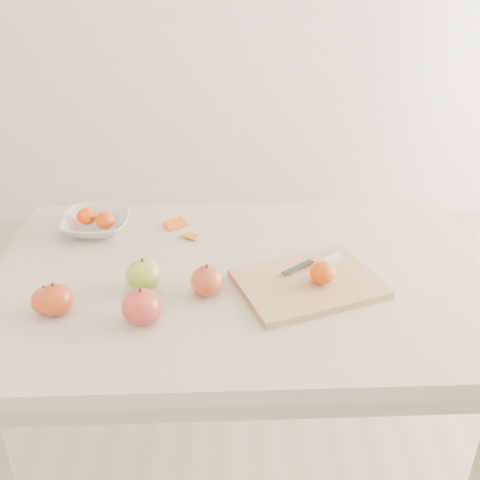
{
  "coord_description": "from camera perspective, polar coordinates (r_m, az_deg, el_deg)",
  "views": [
    {
      "loc": [
        -0.05,
        -1.24,
        1.55
      ],
      "look_at": [
        0.0,
        0.05,
        0.82
      ],
      "focal_mm": 45.0,
      "sensor_mm": 36.0,
      "label": 1
    }
  ],
  "objects": [
    {
      "name": "ground",
      "position": [
        1.99,
        0.06,
        -21.82
      ],
      "size": [
        3.5,
        3.5,
        0.0
      ],
      "primitive_type": "plane",
      "color": "#C6B293",
      "rests_on": "ground"
    },
    {
      "name": "table",
      "position": [
        1.53,
        0.07,
        -6.43
      ],
      "size": [
        1.2,
        0.8,
        0.75
      ],
      "color": "beige",
      "rests_on": "ground"
    },
    {
      "name": "cutting_board",
      "position": [
        1.44,
        6.51,
        -4.12
      ],
      "size": [
        0.38,
        0.33,
        0.02
      ],
      "primitive_type": "cube",
      "rotation": [
        0.0,
        0.0,
        0.34
      ],
      "color": "tan",
      "rests_on": "table"
    },
    {
      "name": "board_tangerine",
      "position": [
        1.41,
        7.85,
        -3.08
      ],
      "size": [
        0.06,
        0.06,
        0.05
      ],
      "primitive_type": "ellipsoid",
      "color": "#D95007",
      "rests_on": "cutting_board"
    },
    {
      "name": "fruit_bowl",
      "position": [
        1.71,
        -13.51,
        1.54
      ],
      "size": [
        0.19,
        0.19,
        0.05
      ],
      "primitive_type": "imported",
      "color": "silver",
      "rests_on": "table"
    },
    {
      "name": "bowl_tangerine_near",
      "position": [
        1.71,
        -14.34,
        2.22
      ],
      "size": [
        0.05,
        0.05,
        0.05
      ],
      "primitive_type": "ellipsoid",
      "color": "#E25007",
      "rests_on": "fruit_bowl"
    },
    {
      "name": "bowl_tangerine_far",
      "position": [
        1.68,
        -12.66,
        1.87
      ],
      "size": [
        0.05,
        0.05,
        0.05
      ],
      "primitive_type": "ellipsoid",
      "color": "#E74908",
      "rests_on": "fruit_bowl"
    },
    {
      "name": "orange_peel_a",
      "position": [
        1.7,
        -6.13,
        1.39
      ],
      "size": [
        0.07,
        0.07,
        0.01
      ],
      "primitive_type": "cube",
      "rotation": [
        0.21,
        0.0,
        0.59
      ],
      "color": "#CD4B0E",
      "rests_on": "table"
    },
    {
      "name": "orange_peel_b",
      "position": [
        1.64,
        -4.65,
        0.3
      ],
      "size": [
        0.06,
        0.05,
        0.01
      ],
      "primitive_type": "cube",
      "rotation": [
        -0.14,
        0.0,
        -0.57
      ],
      "color": "#CF5E0E",
      "rests_on": "table"
    },
    {
      "name": "paring_knife",
      "position": [
        1.49,
        7.94,
        -2.06
      ],
      "size": [
        0.16,
        0.09,
        0.01
      ],
      "color": "silver",
      "rests_on": "cutting_board"
    },
    {
      "name": "apple_green",
      "position": [
        1.42,
        -9.13,
        -3.32
      ],
      "size": [
        0.08,
        0.08,
        0.07
      ],
      "primitive_type": "ellipsoid",
      "color": "#689F27",
      "rests_on": "table"
    },
    {
      "name": "apple_red_c",
      "position": [
        1.32,
        -9.29,
        -6.26
      ],
      "size": [
        0.09,
        0.09,
        0.08
      ],
      "primitive_type": "ellipsoid",
      "color": "#A31923",
      "rests_on": "table"
    },
    {
      "name": "apple_red_b",
      "position": [
        1.39,
        -17.1,
        -5.43
      ],
      "size": [
        0.08,
        0.08,
        0.07
      ],
      "primitive_type": "ellipsoid",
      "color": "maroon",
      "rests_on": "table"
    },
    {
      "name": "apple_red_d",
      "position": [
        1.4,
        -17.9,
        -5.46
      ],
      "size": [
        0.07,
        0.07,
        0.06
      ],
      "primitive_type": "ellipsoid",
      "color": "#9C0E06",
      "rests_on": "table"
    },
    {
      "name": "apple_red_e",
      "position": [
        1.39,
        -3.1,
        -3.87
      ],
      "size": [
        0.08,
        0.08,
        0.07
      ],
      "primitive_type": "ellipsoid",
      "color": "maroon",
      "rests_on": "table"
    }
  ]
}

